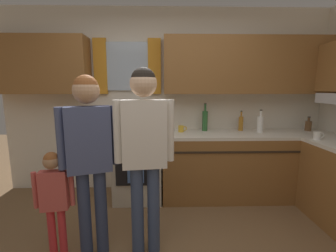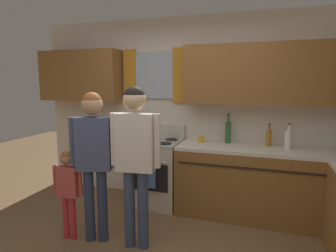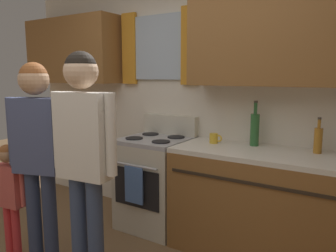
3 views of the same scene
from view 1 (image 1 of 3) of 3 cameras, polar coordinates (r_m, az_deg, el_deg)
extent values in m
cube|color=silver|center=(3.37, -0.97, 6.05)|extent=(4.60, 0.10, 2.60)
cube|color=silver|center=(3.35, -10.05, 14.40)|extent=(0.57, 0.03, 0.66)
cube|color=orange|center=(3.41, -16.53, 14.06)|extent=(0.18, 0.04, 0.76)
cube|color=orange|center=(3.31, -3.39, 14.59)|extent=(0.18, 0.04, 0.76)
cube|color=brown|center=(3.57, -29.45, 13.04)|extent=(1.28, 0.32, 0.75)
cube|color=brown|center=(3.38, 19.50, 13.96)|extent=(2.30, 0.32, 0.75)
cube|color=brown|center=(3.40, 18.98, -9.44)|extent=(2.32, 0.62, 0.86)
cube|color=silver|center=(3.28, 19.39, -1.97)|extent=(2.32, 0.62, 0.04)
cube|color=#2D2319|center=(3.03, 21.33, -6.09)|extent=(2.20, 0.01, 0.02)
cube|color=beige|center=(3.21, -7.33, -10.10)|extent=(0.62, 0.62, 0.86)
cube|color=black|center=(2.90, -8.00, -11.23)|extent=(0.50, 0.01, 0.36)
cylinder|color=#ADADB2|center=(2.80, -8.16, -7.20)|extent=(0.50, 0.02, 0.02)
cube|color=#ADADB2|center=(3.09, -7.50, -2.20)|extent=(0.62, 0.62, 0.04)
cube|color=beige|center=(3.33, -7.06, 0.75)|extent=(0.62, 0.08, 0.20)
cylinder|color=black|center=(2.97, -10.78, -2.25)|extent=(0.17, 0.17, 0.01)
cylinder|color=black|center=(2.94, -4.77, -2.25)|extent=(0.17, 0.17, 0.01)
cylinder|color=black|center=(3.24, -10.00, -1.28)|extent=(0.17, 0.17, 0.01)
cylinder|color=black|center=(3.20, -4.49, -1.28)|extent=(0.17, 0.17, 0.01)
cube|color=#4C72B7|center=(2.85, -8.10, -10.73)|extent=(0.20, 0.02, 0.34)
cylinder|color=#2D6633|center=(3.27, 9.20, 1.25)|extent=(0.08, 0.08, 0.28)
cylinder|color=#2D6633|center=(3.25, 9.29, 4.55)|extent=(0.03, 0.03, 0.10)
cylinder|color=#3F382D|center=(3.25, 9.31, 5.55)|extent=(0.03, 0.03, 0.02)
cylinder|color=#B27223|center=(3.40, 17.71, 0.55)|extent=(0.06, 0.06, 0.20)
cylinder|color=#B27223|center=(3.39, 17.82, 2.81)|extent=(0.02, 0.02, 0.07)
cylinder|color=#3F382D|center=(3.38, 17.86, 3.53)|extent=(0.03, 0.03, 0.02)
cylinder|color=brown|center=(3.80, 31.61, 0.02)|extent=(0.08, 0.08, 0.14)
cylinder|color=brown|center=(3.79, 31.73, 1.43)|extent=(0.03, 0.03, 0.05)
cylinder|color=#3F382D|center=(3.78, 31.77, 1.92)|extent=(0.04, 0.04, 0.02)
cylinder|color=white|center=(3.36, 22.01, 0.37)|extent=(0.08, 0.08, 0.22)
cylinder|color=white|center=(3.34, 22.16, 2.89)|extent=(0.03, 0.03, 0.08)
cylinder|color=#3F382D|center=(3.34, 22.21, 3.68)|extent=(0.03, 0.03, 0.02)
cylinder|color=white|center=(3.21, 33.17, -2.01)|extent=(0.08, 0.08, 0.09)
torus|color=white|center=(3.24, 33.94, -1.90)|extent=(0.07, 0.01, 0.07)
cylinder|color=gold|center=(3.15, 3.26, -0.70)|extent=(0.08, 0.08, 0.09)
torus|color=gold|center=(3.16, 4.16, -0.62)|extent=(0.06, 0.01, 0.06)
cylinder|color=#2D3856|center=(2.28, -16.32, -19.92)|extent=(0.11, 0.11, 0.79)
cylinder|color=#2D3856|center=(2.28, -20.06, -20.12)|extent=(0.11, 0.11, 0.79)
cube|color=#47517A|center=(2.04, -19.15, -3.20)|extent=(0.39, 0.26, 0.56)
cylinder|color=#47517A|center=(2.04, -13.12, -2.25)|extent=(0.07, 0.07, 0.51)
cylinder|color=#47517A|center=(2.05, -25.24, -2.90)|extent=(0.07, 0.07, 0.51)
sphere|color=tan|center=(1.99, -19.78, 8.34)|extent=(0.22, 0.22, 0.22)
sphere|color=brown|center=(1.99, -19.82, 9.12)|extent=(0.20, 0.20, 0.20)
cylinder|color=#38476B|center=(2.21, -3.62, -20.07)|extent=(0.11, 0.11, 0.82)
cylinder|color=#38476B|center=(2.20, -7.64, -20.20)|extent=(0.11, 0.11, 0.82)
cube|color=white|center=(1.96, -5.95, -1.98)|extent=(0.39, 0.20, 0.58)
cylinder|color=white|center=(1.97, 0.52, -1.15)|extent=(0.07, 0.07, 0.53)
cylinder|color=white|center=(1.96, -12.50, -1.46)|extent=(0.07, 0.07, 0.53)
sphere|color=beige|center=(1.92, -6.17, 10.51)|extent=(0.23, 0.23, 0.23)
sphere|color=black|center=(1.92, -6.18, 11.35)|extent=(0.21, 0.21, 0.21)
cylinder|color=red|center=(2.39, -24.78, -23.31)|extent=(0.06, 0.06, 0.48)
cylinder|color=red|center=(2.41, -26.90, -23.14)|extent=(0.06, 0.06, 0.48)
cube|color=#BF4C47|center=(2.21, -26.62, -14.18)|extent=(0.23, 0.12, 0.34)
cylinder|color=#BF4C47|center=(2.17, -22.87, -13.99)|extent=(0.04, 0.04, 0.31)
cylinder|color=#BF4C47|center=(2.25, -30.27, -13.67)|extent=(0.04, 0.04, 0.31)
sphere|color=#A87A56|center=(2.13, -27.12, -7.82)|extent=(0.13, 0.13, 0.13)
sphere|color=brown|center=(2.12, -27.16, -7.40)|extent=(0.12, 0.12, 0.12)
camera|label=2|loc=(1.24, 121.17, 4.95)|focal=30.87mm
camera|label=3|loc=(1.53, 74.18, 3.16)|focal=35.28mm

